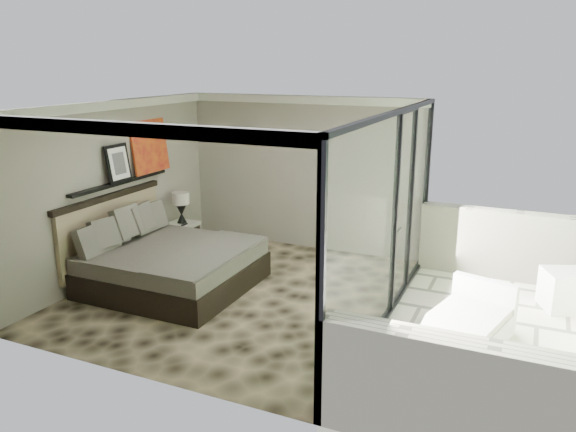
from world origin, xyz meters
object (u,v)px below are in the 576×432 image
at_px(ottoman, 565,290).
at_px(nightstand, 183,237).
at_px(table_lamp, 181,203).
at_px(lounger, 461,331).
at_px(bed, 167,263).

bearing_deg(ottoman, nightstand, -179.69).
distance_m(table_lamp, lounger, 5.53).
height_order(bed, lounger, bed).
xyz_separation_m(bed, lounger, (4.43, -0.15, -0.17)).
relative_size(bed, lounger, 1.28).
bearing_deg(table_lamp, lounger, -18.14).
bearing_deg(lounger, nightstand, 176.96).
xyz_separation_m(nightstand, table_lamp, (-0.01, 0.01, 0.63)).
bearing_deg(table_lamp, nightstand, -53.77).
bearing_deg(bed, lounger, -1.97).
bearing_deg(lounger, table_lamp, 176.86).
height_order(nightstand, table_lamp, table_lamp).
bearing_deg(table_lamp, bed, -63.13).
height_order(bed, nightstand, bed).
xyz_separation_m(table_lamp, lounger, (5.21, -1.71, -0.68)).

